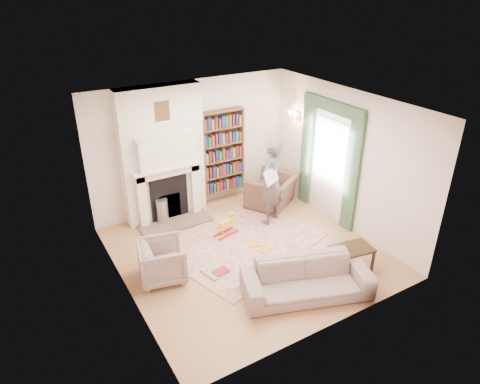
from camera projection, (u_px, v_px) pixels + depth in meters
floor at (247, 252)px, 8.02m from camera, size 4.50×4.50×0.00m
ceiling at (248, 105)px, 6.77m from camera, size 4.50×4.50×0.00m
wall_back at (192, 146)px, 9.12m from camera, size 4.50×0.00×4.50m
wall_front at (336, 248)px, 5.66m from camera, size 4.50×0.00×4.50m
wall_left at (119, 218)px, 6.37m from camera, size 0.00×4.50×4.50m
wall_right at (345, 160)px, 8.42m from camera, size 0.00×4.50×4.50m
fireplace at (163, 156)px, 8.63m from camera, size 1.70×0.58×2.80m
bookcase at (222, 152)px, 9.42m from camera, size 1.00×0.24×1.85m
window at (331, 151)px, 8.70m from camera, size 0.02×0.90×1.30m
curtain_left at (352, 175)px, 8.25m from camera, size 0.07×0.32×2.40m
curtain_right at (307, 152)px, 9.33m from camera, size 0.07×0.32×2.40m
pelmet at (333, 106)px, 8.26m from camera, size 0.09×1.70×0.24m
wall_sconce at (291, 118)px, 9.25m from camera, size 0.20×0.24×0.24m
rug at (242, 242)px, 8.30m from camera, size 3.35×2.92×0.01m
armchair_reading at (272, 191)px, 9.55m from camera, size 1.38×1.34×0.69m
armchair_left at (162, 261)px, 7.17m from camera, size 0.91×0.89×0.69m
sofa at (307, 279)px, 6.82m from camera, size 2.20×1.43×0.60m
man_reading at (271, 182)px, 8.63m from camera, size 0.79×0.68×1.82m
newspaper at (271, 176)px, 8.30m from camera, size 0.44×0.30×0.29m
coffee_table at (351, 259)px, 7.44m from camera, size 0.76×0.56×0.45m
paraffin_heater at (162, 211)px, 8.85m from camera, size 0.30×0.30×0.55m
rocking_horse at (226, 225)px, 8.45m from camera, size 0.54×0.31×0.44m
board_game at (215, 271)px, 7.45m from camera, size 0.47×0.47×0.03m
game_box_lid at (221, 272)px, 7.41m from camera, size 0.30×0.23×0.05m
comic_annuals at (266, 255)px, 7.90m from camera, size 0.86×0.93×0.02m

